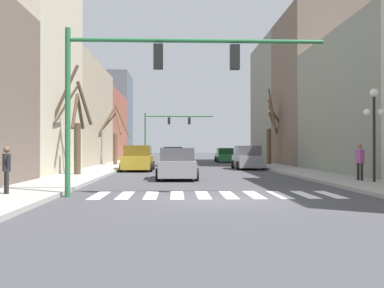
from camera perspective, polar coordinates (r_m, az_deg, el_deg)
ground_plane at (r=14.36m, az=3.56°, el=-7.10°), size 240.00×240.00×0.00m
sidewalk_left at (r=15.22m, az=-22.54°, el=-6.40°), size 2.82×90.00×0.15m
building_row_left at (r=41.59m, az=-15.64°, el=4.48°), size 6.00×62.79×13.97m
building_row_right at (r=36.40m, az=18.09°, el=6.23°), size 6.00×48.13×13.47m
crosswalk_stripes at (r=15.81m, az=3.03°, el=-6.47°), size 8.55×2.60×0.01m
traffic_signal_near at (r=15.44m, az=-5.37°, el=9.15°), size 8.77×0.28×5.69m
traffic_signal_far at (r=54.24m, az=-3.27°, el=2.36°), size 8.26×0.28×5.81m
street_lamp_right_corner at (r=21.36m, az=22.11°, el=3.36°), size 0.95×0.36×4.11m
car_parked_left_mid at (r=23.51m, az=-1.91°, el=-2.62°), size 2.12×4.40×1.64m
car_driving_toward_lane at (r=50.09m, az=4.21°, el=-1.48°), size 2.07×4.27×1.58m
car_driving_away_lane at (r=40.31m, az=-2.43°, el=-1.66°), size 2.02×4.61×1.71m
car_parked_left_near at (r=31.98m, az=-6.88°, el=-1.91°), size 2.21×4.67×1.80m
car_at_intersection at (r=34.44m, az=7.08°, el=-1.82°), size 2.12×4.45×1.79m
pedestrian_near_right_corner at (r=15.93m, az=-22.49°, el=-2.56°), size 0.40×0.62×1.55m
pedestrian_on_right_sidewalk at (r=22.03m, az=20.55°, el=-1.76°), size 0.28×0.72×1.68m
street_tree_left_far at (r=41.39m, az=10.03°, el=1.43°), size 2.17×2.91×6.84m
street_tree_right_mid at (r=26.13m, az=-14.53°, el=2.28°), size 2.18×2.90×6.18m
street_tree_right_near at (r=40.30m, az=-9.91°, el=0.98°), size 3.18×2.26×5.33m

